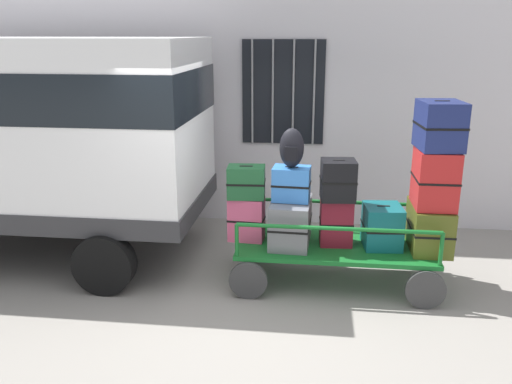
# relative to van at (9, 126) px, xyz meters

# --- Properties ---
(ground_plane) EXTENTS (40.00, 40.00, 0.00)m
(ground_plane) POSITION_rel_van_xyz_m (3.09, -0.88, -1.71)
(ground_plane) COLOR gray
(building_wall) EXTENTS (12.00, 0.38, 5.00)m
(building_wall) POSITION_rel_van_xyz_m (3.09, 1.76, 0.79)
(building_wall) COLOR silver
(building_wall) RESTS_ON ground
(van) EXTENTS (4.88, 2.18, 2.78)m
(van) POSITION_rel_van_xyz_m (0.00, 0.00, 0.00)
(van) COLOR white
(van) RESTS_ON ground
(luggage_cart) EXTENTS (2.33, 1.12, 0.48)m
(luggage_cart) POSITION_rel_van_xyz_m (4.12, -0.44, -1.32)
(luggage_cart) COLOR #146023
(luggage_cart) RESTS_ON ground
(cart_railing) EXTENTS (2.21, 0.98, 0.39)m
(cart_railing) POSITION_rel_van_xyz_m (4.12, -0.44, -0.91)
(cart_railing) COLOR #146023
(cart_railing) RESTS_ON luggage_cart
(suitcase_left_bottom) EXTENTS (0.43, 0.28, 0.52)m
(suitcase_left_bottom) POSITION_rel_van_xyz_m (3.08, -0.42, -0.97)
(suitcase_left_bottom) COLOR #CC4C72
(suitcase_left_bottom) RESTS_ON luggage_cart
(suitcase_left_middle) EXTENTS (0.45, 0.33, 0.38)m
(suitcase_left_middle) POSITION_rel_van_xyz_m (3.08, -0.41, -0.52)
(suitcase_left_middle) COLOR #194C28
(suitcase_left_middle) RESTS_ON suitcase_left_bottom
(suitcase_midleft_bottom) EXTENTS (0.48, 0.73, 0.52)m
(suitcase_midleft_bottom) POSITION_rel_van_xyz_m (3.60, -0.46, -0.97)
(suitcase_midleft_bottom) COLOR slate
(suitcase_midleft_bottom) RESTS_ON luggage_cart
(suitcase_midleft_middle) EXTENTS (0.45, 0.34, 0.39)m
(suitcase_midleft_middle) POSITION_rel_van_xyz_m (3.60, -0.45, -0.51)
(suitcase_midleft_middle) COLOR #3372C6
(suitcase_midleft_middle) RESTS_ON suitcase_midleft_bottom
(suitcase_center_bottom) EXTENTS (0.39, 0.34, 0.55)m
(suitcase_center_bottom) POSITION_rel_van_xyz_m (4.12, -0.42, -0.96)
(suitcase_center_bottom) COLOR maroon
(suitcase_center_bottom) RESTS_ON luggage_cart
(suitcase_center_middle) EXTENTS (0.42, 0.38, 0.46)m
(suitcase_center_middle) POSITION_rel_van_xyz_m (4.12, -0.45, -0.45)
(suitcase_center_middle) COLOR black
(suitcase_center_middle) RESTS_ON suitcase_center_bottom
(suitcase_midright_bottom) EXTENTS (0.46, 0.50, 0.49)m
(suitcase_midright_bottom) POSITION_rel_van_xyz_m (4.65, -0.42, -0.99)
(suitcase_midright_bottom) COLOR #0F5960
(suitcase_midright_bottom) RESTS_ON luggage_cart
(suitcase_right_bottom) EXTENTS (0.43, 0.73, 0.52)m
(suitcase_right_bottom) POSITION_rel_van_xyz_m (5.17, -0.42, -0.98)
(suitcase_right_bottom) COLOR #4C5119
(suitcase_right_bottom) RESTS_ON luggage_cart
(suitcase_right_middle) EXTENTS (0.44, 0.55, 0.64)m
(suitcase_right_middle) POSITION_rel_van_xyz_m (5.17, -0.47, -0.40)
(suitcase_right_middle) COLOR #B21E1E
(suitcase_right_middle) RESTS_ON suitcase_right_bottom
(suitcase_right_top) EXTENTS (0.49, 0.59, 0.52)m
(suitcase_right_top) POSITION_rel_van_xyz_m (5.17, -0.45, 0.18)
(suitcase_right_top) COLOR navy
(suitcase_right_top) RESTS_ON suitcase_right_middle
(backpack) EXTENTS (0.27, 0.22, 0.44)m
(backpack) POSITION_rel_van_xyz_m (3.60, -0.49, -0.10)
(backpack) COLOR black
(backpack) RESTS_ON suitcase_midleft_middle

